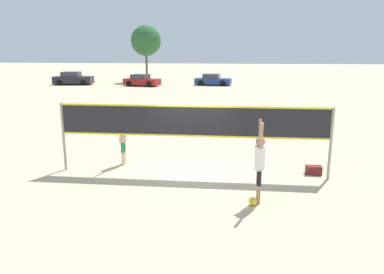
{
  "coord_description": "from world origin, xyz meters",
  "views": [
    {
      "loc": [
        1.32,
        -11.95,
        4.12
      ],
      "look_at": [
        0.0,
        0.0,
        1.29
      ],
      "focal_mm": 35.0,
      "sensor_mm": 36.0,
      "label": 1
    }
  ],
  "objects_px": {
    "player_blocker": "(123,136)",
    "parked_car_far": "(142,81)",
    "parked_car_mid": "(213,80)",
    "volleyball_net": "(192,124)",
    "player_spiker": "(260,160)",
    "tree_left_cluster": "(146,41)",
    "volleyball": "(253,201)",
    "gear_bag": "(314,170)",
    "parked_car_near": "(73,79)"
  },
  "relations": [
    {
      "from": "player_blocker",
      "to": "parked_car_far",
      "type": "relative_size",
      "value": 0.48
    },
    {
      "from": "player_blocker",
      "to": "parked_car_mid",
      "type": "relative_size",
      "value": 0.47
    },
    {
      "from": "volleyball_net",
      "to": "player_blocker",
      "type": "height_order",
      "value": "volleyball_net"
    },
    {
      "from": "volleyball_net",
      "to": "player_blocker",
      "type": "relative_size",
      "value": 4.36
    },
    {
      "from": "volleyball_net",
      "to": "player_spiker",
      "type": "bearing_deg",
      "value": -46.07
    },
    {
      "from": "player_blocker",
      "to": "parked_car_mid",
      "type": "bearing_deg",
      "value": 177.26
    },
    {
      "from": "player_spiker",
      "to": "volleyball_net",
      "type": "bearing_deg",
      "value": 43.93
    },
    {
      "from": "parked_car_far",
      "to": "tree_left_cluster",
      "type": "bearing_deg",
      "value": 109.45
    },
    {
      "from": "parked_car_mid",
      "to": "tree_left_cluster",
      "type": "relative_size",
      "value": 0.61
    },
    {
      "from": "parked_car_mid",
      "to": "parked_car_far",
      "type": "bearing_deg",
      "value": -160.42
    },
    {
      "from": "volleyball",
      "to": "gear_bag",
      "type": "bearing_deg",
      "value": 52.58
    },
    {
      "from": "player_blocker",
      "to": "tree_left_cluster",
      "type": "relative_size",
      "value": 0.29
    },
    {
      "from": "volleyball_net",
      "to": "parked_car_far",
      "type": "height_order",
      "value": "volleyball_net"
    },
    {
      "from": "parked_car_far",
      "to": "volleyball_net",
      "type": "bearing_deg",
      "value": -60.95
    },
    {
      "from": "parked_car_far",
      "to": "player_blocker",
      "type": "bearing_deg",
      "value": -65.23
    },
    {
      "from": "gear_bag",
      "to": "parked_car_near",
      "type": "relative_size",
      "value": 0.11
    },
    {
      "from": "gear_bag",
      "to": "tree_left_cluster",
      "type": "bearing_deg",
      "value": 111.35
    },
    {
      "from": "player_blocker",
      "to": "gear_bag",
      "type": "height_order",
      "value": "player_blocker"
    },
    {
      "from": "volleyball",
      "to": "parked_car_mid",
      "type": "xyz_separation_m",
      "value": [
        -3.03,
        34.59,
        0.48
      ]
    },
    {
      "from": "player_spiker",
      "to": "volleyball",
      "type": "height_order",
      "value": "player_spiker"
    },
    {
      "from": "gear_bag",
      "to": "parked_car_mid",
      "type": "height_order",
      "value": "parked_car_mid"
    },
    {
      "from": "parked_car_mid",
      "to": "parked_car_far",
      "type": "xyz_separation_m",
      "value": [
        -8.06,
        -1.8,
        0.01
      ]
    },
    {
      "from": "parked_car_far",
      "to": "tree_left_cluster",
      "type": "relative_size",
      "value": 0.61
    },
    {
      "from": "parked_car_mid",
      "to": "player_blocker",
      "type": "bearing_deg",
      "value": -85.75
    },
    {
      "from": "volleyball",
      "to": "player_spiker",
      "type": "bearing_deg",
      "value": 56.77
    },
    {
      "from": "player_spiker",
      "to": "parked_car_near",
      "type": "relative_size",
      "value": 0.49
    },
    {
      "from": "player_blocker",
      "to": "gear_bag",
      "type": "xyz_separation_m",
      "value": [
        6.69,
        -0.41,
        -0.93
      ]
    },
    {
      "from": "player_spiker",
      "to": "parked_car_far",
      "type": "height_order",
      "value": "player_spiker"
    },
    {
      "from": "tree_left_cluster",
      "to": "player_blocker",
      "type": "bearing_deg",
      "value": -78.34
    },
    {
      "from": "player_blocker",
      "to": "parked_car_mid",
      "type": "xyz_separation_m",
      "value": [
        1.5,
        31.35,
        -0.49
      ]
    },
    {
      "from": "tree_left_cluster",
      "to": "player_spiker",
      "type": "bearing_deg",
      "value": -72.66
    },
    {
      "from": "volleyball_net",
      "to": "player_blocker",
      "type": "xyz_separation_m",
      "value": [
        -2.61,
        0.84,
        -0.64
      ]
    },
    {
      "from": "player_spiker",
      "to": "parked_car_far",
      "type": "xyz_separation_m",
      "value": [
        -11.25,
        32.55,
        -0.62
      ]
    },
    {
      "from": "parked_car_mid",
      "to": "tree_left_cluster",
      "type": "height_order",
      "value": "tree_left_cluster"
    },
    {
      "from": "parked_car_near",
      "to": "gear_bag",
      "type": "bearing_deg",
      "value": -60.23
    },
    {
      "from": "player_blocker",
      "to": "volleyball",
      "type": "distance_m",
      "value": 5.65
    },
    {
      "from": "volleyball",
      "to": "tree_left_cluster",
      "type": "xyz_separation_m",
      "value": [
        -11.83,
        38.64,
        5.07
      ]
    },
    {
      "from": "parked_car_near",
      "to": "volleyball_net",
      "type": "bearing_deg",
      "value": -65.96
    },
    {
      "from": "gear_bag",
      "to": "tree_left_cluster",
      "type": "relative_size",
      "value": 0.07
    },
    {
      "from": "gear_bag",
      "to": "parked_car_near",
      "type": "bearing_deg",
      "value": 125.37
    },
    {
      "from": "gear_bag",
      "to": "parked_car_far",
      "type": "height_order",
      "value": "parked_car_far"
    },
    {
      "from": "volleyball",
      "to": "gear_bag",
      "type": "distance_m",
      "value": 3.56
    },
    {
      "from": "player_blocker",
      "to": "volleyball",
      "type": "height_order",
      "value": "player_blocker"
    },
    {
      "from": "player_spiker",
      "to": "parked_car_mid",
      "type": "bearing_deg",
      "value": 5.3
    },
    {
      "from": "parked_car_far",
      "to": "player_spiker",
      "type": "bearing_deg",
      "value": -58.69
    },
    {
      "from": "volleyball",
      "to": "parked_car_mid",
      "type": "distance_m",
      "value": 34.72
    },
    {
      "from": "volleyball_net",
      "to": "volleyball",
      "type": "xyz_separation_m",
      "value": [
        1.92,
        -2.39,
        -1.61
      ]
    },
    {
      "from": "volleyball_net",
      "to": "gear_bag",
      "type": "relative_size",
      "value": 17.4
    },
    {
      "from": "parked_car_near",
      "to": "parked_car_mid",
      "type": "bearing_deg",
      "value": -2.01
    },
    {
      "from": "player_spiker",
      "to": "parked_car_mid",
      "type": "xyz_separation_m",
      "value": [
        -3.19,
        34.35,
        -0.63
      ]
    }
  ]
}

